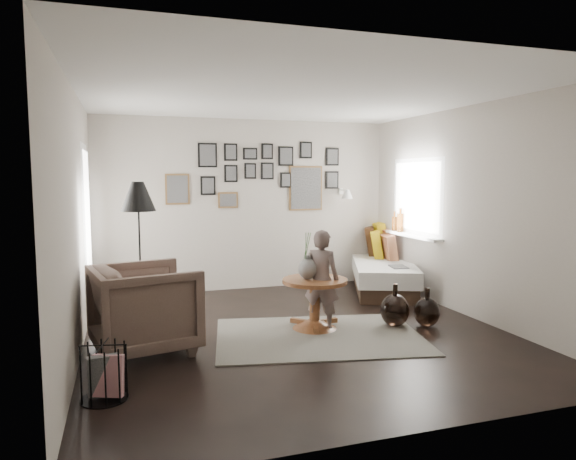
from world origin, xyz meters
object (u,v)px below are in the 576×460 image
object	(u,v)px
armchair	(145,308)
floor_lamp	(138,202)
child	(322,280)
vase	(308,265)
pedestal_table	(315,306)
daybed	(380,269)
demijohn_small	(427,312)
demijohn_large	(395,310)
magazine_basket	(104,373)

from	to	relation	value
armchair	floor_lamp	bearing A→B (deg)	-11.31
child	vase	bearing A→B (deg)	22.37
pedestal_table	child	distance (m)	0.31
daybed	armchair	size ratio (longest dim) A/B	2.23
armchair	demijohn_small	world-z (taller)	armchair
daybed	pedestal_table	bearing A→B (deg)	-113.72
floor_lamp	demijohn_large	distance (m)	3.20
daybed	child	world-z (taller)	child
daybed	demijohn_large	size ratio (longest dim) A/B	4.27
pedestal_table	demijohn_small	world-z (taller)	pedestal_table
daybed	child	bearing A→B (deg)	-112.00
vase	child	size ratio (longest dim) A/B	0.46
daybed	demijohn_large	world-z (taller)	daybed
pedestal_table	magazine_basket	xyz separation A→B (m)	(-2.22, -1.24, -0.05)
pedestal_table	vase	world-z (taller)	vase
daybed	demijohn_small	world-z (taller)	daybed
vase	armchair	size ratio (longest dim) A/B	0.55
demijohn_large	demijohn_small	size ratio (longest dim) A/B	1.10
pedestal_table	floor_lamp	bearing A→B (deg)	158.64
armchair	magazine_basket	size ratio (longest dim) A/B	2.21
child	pedestal_table	bearing A→B (deg)	16.90
magazine_basket	demijohn_large	distance (m)	3.31
vase	demijohn_large	world-z (taller)	vase
floor_lamp	vase	bearing A→B (deg)	-21.67
vase	daybed	size ratio (longest dim) A/B	0.25
child	floor_lamp	bearing A→B (deg)	19.97
pedestal_table	floor_lamp	size ratio (longest dim) A/B	0.44
magazine_basket	child	xyz separation A→B (m)	(2.29, 1.20, 0.36)
vase	daybed	world-z (taller)	vase
magazine_basket	demijohn_large	xyz separation A→B (m)	(3.14, 1.05, -0.02)
demijohn_small	child	world-z (taller)	child
vase	floor_lamp	distance (m)	2.05
pedestal_table	magazine_basket	distance (m)	2.54
pedestal_table	daybed	distance (m)	2.39
daybed	demijohn_small	distance (m)	2.03
child	demijohn_large	bearing A→B (deg)	-149.06
daybed	demijohn_large	bearing A→B (deg)	-91.01
vase	magazine_basket	distance (m)	2.54
floor_lamp	demijohn_small	size ratio (longest dim) A/B	3.66
floor_lamp	demijohn_small	distance (m)	3.55
demijohn_large	floor_lamp	bearing A→B (deg)	161.73
daybed	floor_lamp	bearing A→B (deg)	-143.36
armchair	demijohn_small	xyz separation A→B (m)	(3.14, -0.12, -0.27)
vase	demijohn_large	distance (m)	1.16
demijohn_small	pedestal_table	bearing A→B (deg)	166.31
demijohn_large	child	distance (m)	0.95
daybed	child	distance (m)	2.38
pedestal_table	demijohn_large	size ratio (longest dim) A/B	1.47
vase	magazine_basket	bearing A→B (deg)	-149.61
demijohn_large	demijohn_small	world-z (taller)	demijohn_large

